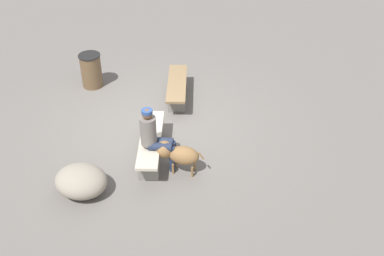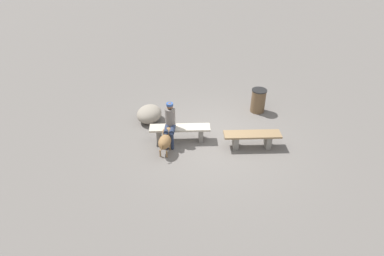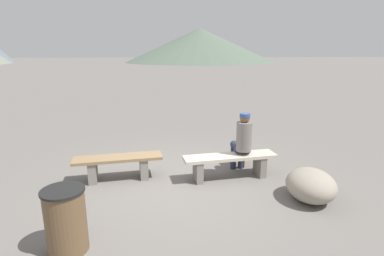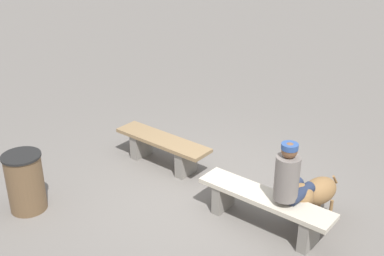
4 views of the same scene
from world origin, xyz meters
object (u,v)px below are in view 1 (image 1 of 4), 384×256
bench_left (177,88)px  boulder (81,181)px  dog (177,154)px  trash_bin (91,70)px  bench_right (151,143)px  seated_person (154,136)px

bench_left → boulder: (3.28, -1.15, -0.05)m
dog → trash_bin: bearing=-42.0°
dog → boulder: (0.81, -1.57, -0.15)m
trash_bin → boulder: bearing=15.0°
dog → bench_left: bearing=-74.5°
bench_right → seated_person: (0.27, 0.14, 0.40)m
bench_right → trash_bin: (-2.48, -1.97, 0.08)m
boulder → dog: bearing=117.1°
bench_right → dog: dog is taller
seated_person → dog: bearing=79.6°
trash_bin → boulder: size_ratio=0.88×
bench_left → bench_right: size_ratio=0.92×
seated_person → bench_right: bearing=-153.3°
bench_right → trash_bin: 3.17m
bench_left → dog: 2.51m
bench_left → bench_right: 2.14m
bench_right → boulder: (1.14, -1.00, -0.07)m
bench_left → dog: bearing=2.6°
bench_left → seated_person: size_ratio=1.32×
bench_left → trash_bin: 2.15m
dog → boulder: bearing=33.0°
bench_left → dog: size_ratio=1.85×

